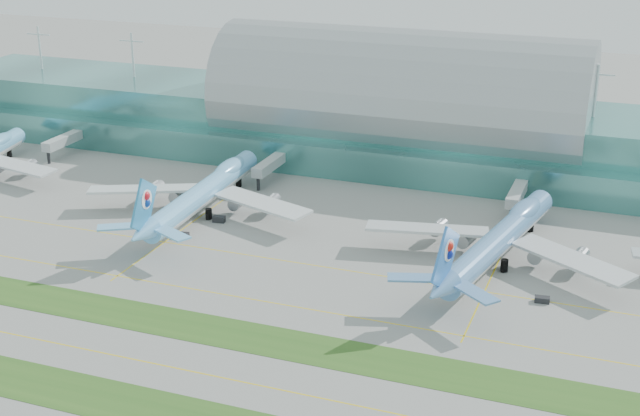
% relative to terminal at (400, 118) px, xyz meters
% --- Properties ---
extents(ground, '(700.00, 700.00, 0.00)m').
position_rel_terminal_xyz_m(ground, '(-0.01, -128.79, -14.23)').
color(ground, gray).
rests_on(ground, ground).
extents(terminal, '(340.00, 69.10, 36.00)m').
position_rel_terminal_xyz_m(terminal, '(0.00, 0.00, 0.00)').
color(terminal, '#3D7A75').
rests_on(terminal, ground).
extents(grass_strip_near, '(420.00, 12.00, 0.08)m').
position_rel_terminal_xyz_m(grass_strip_near, '(-0.01, -156.79, -14.19)').
color(grass_strip_near, '#2D591E').
rests_on(grass_strip_near, ground).
extents(grass_strip_far, '(420.00, 12.00, 0.08)m').
position_rel_terminal_xyz_m(grass_strip_far, '(-0.01, -126.79, -14.19)').
color(grass_strip_far, '#2D591E').
rests_on(grass_strip_far, ground).
extents(taxiline_b, '(420.00, 0.35, 0.01)m').
position_rel_terminal_xyz_m(taxiline_b, '(-0.01, -142.79, -14.22)').
color(taxiline_b, yellow).
rests_on(taxiline_b, ground).
extents(taxiline_c, '(420.00, 0.35, 0.01)m').
position_rel_terminal_xyz_m(taxiline_c, '(-0.01, -110.79, -14.22)').
color(taxiline_c, yellow).
rests_on(taxiline_c, ground).
extents(taxiline_d, '(420.00, 0.35, 0.01)m').
position_rel_terminal_xyz_m(taxiline_d, '(-0.01, -88.79, -14.22)').
color(taxiline_d, yellow).
rests_on(taxiline_d, ground).
extents(airliner_b, '(66.79, 75.81, 20.87)m').
position_rel_terminal_xyz_m(airliner_b, '(-37.15, -65.90, -7.79)').
color(airliner_b, '#70BFF6').
rests_on(airliner_b, ground).
extents(airliner_c, '(66.27, 76.11, 21.05)m').
position_rel_terminal_xyz_m(airliner_c, '(45.56, -71.16, -7.73)').
color(airliner_c, '#5B8FC8').
rests_on(airliner_c, ground).
extents(gse_c, '(3.54, 2.20, 1.39)m').
position_rel_terminal_xyz_m(gse_c, '(-34.21, -84.51, -13.53)').
color(gse_c, black).
rests_on(gse_c, ground).
extents(gse_d, '(3.45, 2.18, 1.71)m').
position_rel_terminal_xyz_m(gse_d, '(-30.34, -71.22, -13.37)').
color(gse_d, black).
rests_on(gse_d, ground).
extents(gse_e, '(3.99, 2.66, 1.64)m').
position_rel_terminal_xyz_m(gse_e, '(39.36, -87.66, -13.41)').
color(gse_e, yellow).
rests_on(gse_e, ground).
extents(gse_f, '(3.45, 2.24, 1.29)m').
position_rel_terminal_xyz_m(gse_f, '(58.40, -89.48, -13.58)').
color(gse_f, black).
rests_on(gse_f, ground).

